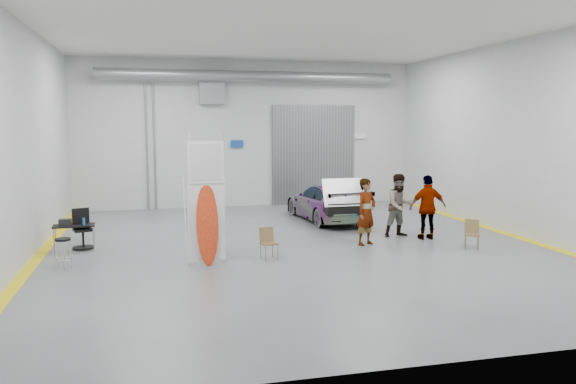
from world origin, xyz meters
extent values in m
plane|color=#5C5F64|center=(0.00, 0.00, 0.00)|extent=(16.00, 16.00, 0.00)
cube|color=#B9BCBE|center=(-7.00, 0.00, 3.00)|extent=(0.02, 16.00, 6.00)
cube|color=#B9BCBE|center=(7.00, 0.00, 3.00)|extent=(0.02, 16.00, 6.00)
cube|color=#B9BCBE|center=(0.00, 8.00, 3.00)|extent=(14.00, 0.02, 6.00)
cube|color=#B9BCBE|center=(0.00, -8.00, 3.00)|extent=(14.00, 0.02, 6.00)
cube|color=white|center=(0.00, 0.00, 6.00)|extent=(14.00, 16.00, 0.02)
cube|color=gray|center=(2.80, 7.92, 2.10)|extent=(3.60, 0.12, 4.20)
cube|color=gray|center=(-1.50, 7.92, 4.80)|extent=(1.00, 0.50, 1.20)
cylinder|color=gray|center=(0.00, 7.40, 5.30)|extent=(11.90, 0.44, 0.44)
cube|color=#13449D|center=(-0.50, 7.92, 2.60)|extent=(0.50, 0.04, 0.30)
cube|color=white|center=(4.80, 7.92, 2.90)|extent=(0.70, 0.04, 0.25)
cylinder|color=gray|center=(-3.80, 7.92, 2.50)|extent=(0.08, 0.08, 5.00)
cylinder|color=gray|center=(-4.10, 7.92, 2.50)|extent=(0.08, 0.08, 5.00)
cube|color=yellow|center=(-6.85, 0.00, 0.01)|extent=(0.30, 16.00, 0.01)
cube|color=yellow|center=(6.85, 0.00, 0.01)|extent=(0.30, 16.00, 0.01)
imported|color=silver|center=(2.10, 3.87, 0.65)|extent=(2.17, 4.63, 1.31)
imported|color=#9B7954|center=(1.97, -0.25, 0.96)|extent=(0.83, 0.73, 1.91)
imported|color=teal|center=(3.40, 0.61, 0.96)|extent=(0.99, 0.79, 1.93)
imported|color=#915E30|center=(4.04, 0.04, 0.97)|extent=(1.16, 0.56, 1.94)
cube|color=white|center=(-2.69, -1.48, 1.08)|extent=(0.91, 0.15, 1.94)
ellipsoid|color=#FF5416|center=(-2.69, -1.56, 1.02)|extent=(0.57, 0.32, 2.05)
cube|color=white|center=(-2.69, -1.50, 2.53)|extent=(0.88, 0.15, 1.02)
cylinder|color=white|center=(-3.07, -1.48, 1.62)|extent=(0.03, 0.03, 3.23)
cylinder|color=white|center=(-2.31, -1.48, 1.62)|extent=(0.03, 0.03, 3.23)
cube|color=brown|center=(-1.07, -1.30, 0.42)|extent=(0.45, 0.44, 0.04)
cube|color=brown|center=(-1.07, -1.13, 0.63)|extent=(0.40, 0.16, 0.37)
cube|color=brown|center=(4.60, -1.49, 0.41)|extent=(0.51, 0.50, 0.04)
cube|color=brown|center=(4.60, -1.31, 0.62)|extent=(0.38, 0.25, 0.37)
cylinder|color=black|center=(-6.03, -1.07, 0.72)|extent=(0.36, 0.36, 0.05)
torus|color=silver|center=(-6.03, -1.07, 0.23)|extent=(0.38, 0.38, 0.02)
cylinder|color=gray|center=(-6.55, 0.83, 0.33)|extent=(0.03, 0.03, 0.65)
cylinder|color=gray|center=(-5.55, 0.83, 0.33)|extent=(0.03, 0.03, 0.65)
cylinder|color=gray|center=(-6.55, 1.29, 0.33)|extent=(0.03, 0.03, 0.65)
cylinder|color=gray|center=(-5.55, 1.29, 0.33)|extent=(0.03, 0.03, 0.65)
cube|color=black|center=(-6.05, 1.06, 0.67)|extent=(1.13, 0.62, 0.04)
cylinder|color=#1B5DA2|center=(-5.78, 0.97, 0.79)|extent=(0.07, 0.07, 0.20)
cube|color=black|center=(-6.28, 1.10, 0.77)|extent=(0.32, 0.20, 0.16)
cylinder|color=black|center=(-5.83, 1.10, 0.04)|extent=(0.58, 0.58, 0.04)
cylinder|color=black|center=(-5.83, 1.10, 0.29)|extent=(0.06, 0.06, 0.50)
cube|color=black|center=(-5.83, 1.10, 0.54)|extent=(0.59, 0.59, 0.07)
cube|color=black|center=(-5.83, 1.33, 0.85)|extent=(0.46, 0.19, 0.52)
cube|color=silver|center=(2.10, 1.87, 1.33)|extent=(1.52, 0.93, 0.04)
camera|label=1|loc=(-3.92, -15.03, 3.49)|focal=35.00mm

